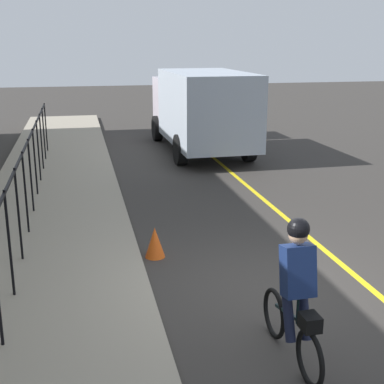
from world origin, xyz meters
The scene contains 7 objects.
ground_plane centered at (0.00, 0.00, 0.00)m, with size 80.00×80.00×0.00m, color #34312D.
lane_line_centre centered at (0.00, -1.60, 0.00)m, with size 36.00×0.12×0.01m, color yellow.
sidewalk centered at (0.00, 3.40, 0.07)m, with size 40.00×3.20×0.15m, color gray.
iron_fence centered at (1.00, 3.80, 1.28)m, with size 20.54×0.04×1.60m.
cyclist_lead centered at (-1.93, 0.37, 0.91)m, with size 1.71×0.37×1.83m.
box_truck_background centered at (10.67, -1.41, 1.55)m, with size 6.75×2.63×2.78m.
traffic_cone_near centered at (1.65, 1.52, 0.28)m, with size 0.36×0.36×0.56m, color #E95717.
Camera 1 is at (-7.18, 2.74, 3.74)m, focal length 49.84 mm.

